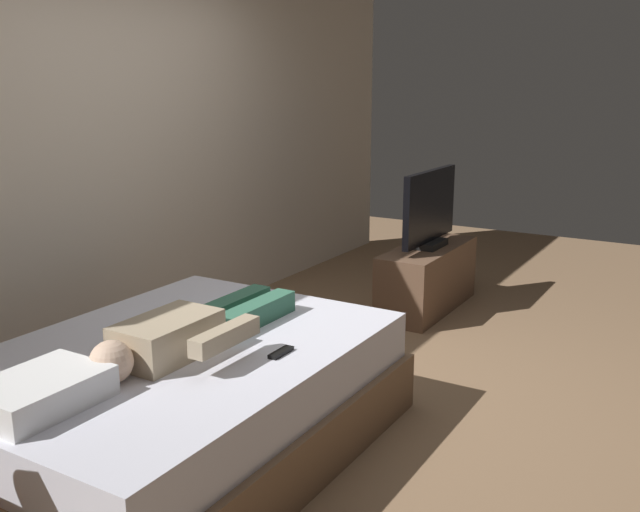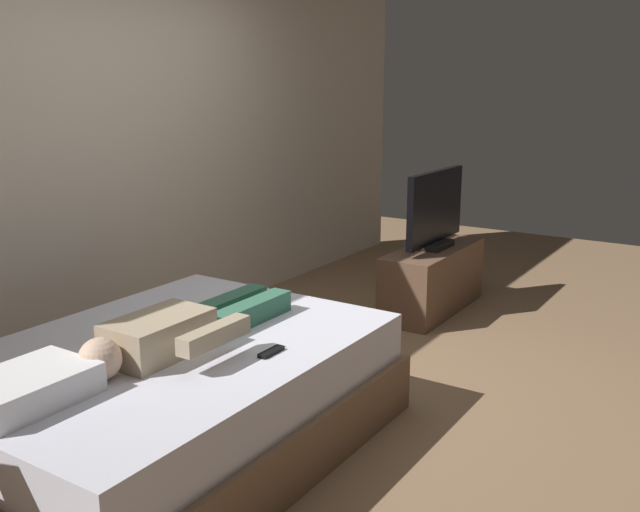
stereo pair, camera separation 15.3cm
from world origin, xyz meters
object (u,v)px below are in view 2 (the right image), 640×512
at_px(pillow, 27,387).
at_px(tv, 435,211).
at_px(remote, 271,352).
at_px(bed, 168,399).
at_px(person, 181,330).
at_px(tv_stand, 433,279).

height_order(pillow, tv, tv).
bearing_deg(remote, pillow, 151.80).
distance_m(bed, pillow, 0.80).
relative_size(bed, person, 1.66).
bearing_deg(tv_stand, tv, 0.00).
xyz_separation_m(pillow, person, (0.76, -0.08, 0.02)).
bearing_deg(pillow, person, -6.16).
height_order(tv_stand, tv, tv).
distance_m(person, tv_stand, 2.67).
bearing_deg(tv_stand, bed, 176.33).
relative_size(pillow, tv_stand, 0.44).
distance_m(pillow, person, 0.76).
xyz_separation_m(pillow, tv, (3.40, -0.17, 0.18)).
bearing_deg(bed, tv, -3.67).
bearing_deg(person, remote, -69.53).
height_order(person, tv, tv).
bearing_deg(tv, bed, 176.33).
bearing_deg(pillow, tv, -2.89).
height_order(bed, tv, tv).
bearing_deg(bed, pillow, 180.00).
relative_size(pillow, remote, 3.20).
xyz_separation_m(person, remote, (0.15, -0.40, -0.07)).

